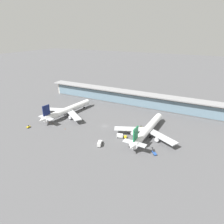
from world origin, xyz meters
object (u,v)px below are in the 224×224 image
(safety_cone_bravo, at_px, (53,123))
(safety_cone_charlie, at_px, (47,122))
(safety_cone_delta, at_px, (50,122))
(safety_cone_alpha, at_px, (65,129))
(service_truck_mid_apron_white, at_px, (100,143))
(airliner_left_stand, at_px, (67,110))
(service_truck_on_taxiway_yellow, at_px, (121,136))
(airliner_centre_stand, at_px, (147,130))
(service_truck_by_tail_grey, at_px, (50,116))
(service_truck_near_nose_yellow, at_px, (29,127))
(service_truck_at_far_stand_blue, at_px, (154,153))
(service_truck_under_wing_olive, at_px, (141,127))

(safety_cone_bravo, height_order, safety_cone_charlie, same)
(safety_cone_bravo, height_order, safety_cone_delta, same)
(safety_cone_alpha, bearing_deg, service_truck_mid_apron_white, -12.76)
(safety_cone_charlie, bearing_deg, airliner_left_stand, 71.79)
(service_truck_on_taxiway_yellow, bearing_deg, safety_cone_delta, -176.56)
(airliner_centre_stand, distance_m, service_truck_by_tail_grey, 91.06)
(airliner_centre_stand, distance_m, safety_cone_charlie, 88.62)
(service_truck_by_tail_grey, bearing_deg, safety_cone_delta, -50.80)
(service_truck_near_nose_yellow, xyz_separation_m, safety_cone_alpha, (28.63, 12.03, -0.56))
(service_truck_mid_apron_white, height_order, safety_cone_charlie, service_truck_mid_apron_white)
(airliner_left_stand, relative_size, airliner_centre_stand, 1.00)
(service_truck_near_nose_yellow, bearing_deg, service_truck_at_far_stand_blue, 5.91)
(service_truck_mid_apron_white, distance_m, service_truck_by_tail_grey, 68.04)
(airliner_left_stand, xyz_separation_m, safety_cone_bravo, (0.13, -20.64, -5.14))
(service_truck_near_nose_yellow, height_order, safety_cone_bravo, service_truck_near_nose_yellow)
(airliner_left_stand, distance_m, safety_cone_charlie, 22.55)
(airliner_left_stand, relative_size, safety_cone_alpha, 92.83)
(service_truck_under_wing_olive, bearing_deg, safety_cone_charlie, -160.95)
(safety_cone_alpha, bearing_deg, airliner_left_stand, 124.34)
(service_truck_near_nose_yellow, height_order, service_truck_at_far_stand_blue, service_truck_at_far_stand_blue)
(service_truck_near_nose_yellow, bearing_deg, service_truck_by_tail_grey, 85.55)
(safety_cone_alpha, relative_size, safety_cone_delta, 1.00)
(airliner_centre_stand, relative_size, safety_cone_alpha, 92.93)
(airliner_centre_stand, distance_m, service_truck_at_far_stand_blue, 24.32)
(service_truck_under_wing_olive, height_order, service_truck_by_tail_grey, service_truck_by_tail_grey)
(service_truck_by_tail_grey, distance_m, safety_cone_alpha, 29.25)
(airliner_left_stand, height_order, service_truck_mid_apron_white, airliner_left_stand)
(service_truck_mid_apron_white, xyz_separation_m, service_truck_at_far_stand_blue, (37.22, 7.38, -0.88))
(safety_cone_alpha, bearing_deg, service_truck_under_wing_olive, 28.32)
(service_truck_mid_apron_white, distance_m, safety_cone_charlie, 62.22)
(service_truck_on_taxiway_yellow, bearing_deg, service_truck_at_far_stand_blue, -18.01)
(service_truck_mid_apron_white, height_order, service_truck_on_taxiway_yellow, same)
(service_truck_under_wing_olive, relative_size, service_truck_by_tail_grey, 0.39)
(service_truck_under_wing_olive, bearing_deg, safety_cone_delta, -161.07)
(service_truck_mid_apron_white, bearing_deg, service_truck_near_nose_yellow, -177.09)
(safety_cone_charlie, xyz_separation_m, safety_cone_delta, (2.59, 1.07, 0.00))
(service_truck_mid_apron_white, relative_size, safety_cone_charlie, 10.93)
(safety_cone_alpha, height_order, safety_cone_charlie, same)
(airliner_left_stand, bearing_deg, service_truck_near_nose_yellow, -109.31)
(airliner_left_stand, distance_m, safety_cone_bravo, 21.27)
(service_truck_mid_apron_white, bearing_deg, service_truck_at_far_stand_blue, 11.22)
(service_truck_by_tail_grey, bearing_deg, service_truck_near_nose_yellow, -94.45)
(service_truck_by_tail_grey, height_order, service_truck_on_taxiway_yellow, same)
(service_truck_mid_apron_white, distance_m, safety_cone_bravo, 55.41)
(service_truck_mid_apron_white, relative_size, service_truck_by_tail_grey, 1.05)
(service_truck_under_wing_olive, relative_size, safety_cone_delta, 4.10)
(airliner_centre_stand, height_order, service_truck_at_far_stand_blue, airliner_centre_stand)
(service_truck_by_tail_grey, distance_m, safety_cone_charlie, 9.77)
(service_truck_by_tail_grey, bearing_deg, safety_cone_charlie, -66.95)
(service_truck_under_wing_olive, height_order, safety_cone_bravo, service_truck_under_wing_olive)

